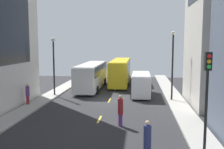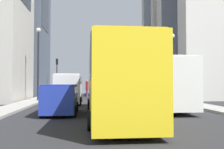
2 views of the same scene
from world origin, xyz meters
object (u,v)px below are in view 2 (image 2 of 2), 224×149
city_bus_white (152,81)px  pedestrian_crossing_mid (167,88)px  delivery_van_white (69,87)px  pedestrian_crossing_near (76,88)px  streetcar_yellow (112,78)px  traffic_light_near_corner (57,69)px  car_blue_0 (61,97)px  pedestrian_walking_far (87,88)px

city_bus_white → pedestrian_crossing_mid: city_bus_white is taller
delivery_van_white → pedestrian_crossing_near: delivery_van_white is taller
streetcar_yellow → delivery_van_white: streetcar_yellow is taller
pedestrian_crossing_near → traffic_light_near_corner: (2.90, 0.33, 2.83)m
streetcar_yellow → car_blue_0: 3.42m
delivery_van_white → pedestrian_crossing_near: (0.19, -17.18, -0.38)m
car_blue_0 → traffic_light_near_corner: 24.79m
city_bus_white → streetcar_yellow: 6.03m
delivery_van_white → pedestrian_crossing_mid: bearing=-150.9°
delivery_van_white → pedestrian_crossing_near: size_ratio=2.82×
car_blue_0 → pedestrian_crossing_mid: size_ratio=2.14×
pedestrian_crossing_mid → pedestrian_crossing_near: size_ratio=0.92×
pedestrian_crossing_near → pedestrian_walking_far: 5.96m
streetcar_yellow → traffic_light_near_corner: bearing=-76.7°
streetcar_yellow → car_blue_0: streetcar_yellow is taller
delivery_van_white → pedestrian_crossing_near: 17.18m
city_bus_white → delivery_van_white: bearing=-32.1°
car_blue_0 → delivery_van_white: bearing=-89.5°
pedestrian_walking_far → pedestrian_crossing_near: bearing=-63.9°
city_bus_white → pedestrian_crossing_near: (6.67, -21.24, -0.87)m
pedestrian_crossing_near → traffic_light_near_corner: bearing=76.7°
city_bus_white → pedestrian_walking_far: city_bus_white is taller
pedestrian_crossing_near → pedestrian_walking_far: pedestrian_walking_far is taller
car_blue_0 → pedestrian_walking_far: (-1.50, -19.04, 0.19)m
delivery_van_white → pedestrian_crossing_mid: 12.52m
car_blue_0 → traffic_light_near_corner: traffic_light_near_corner is taller
delivery_van_white → traffic_light_near_corner: size_ratio=1.13×
city_bus_white → car_blue_0: bearing=28.6°
traffic_light_near_corner → city_bus_white: bearing=114.6°
city_bus_white → pedestrian_walking_far: size_ratio=5.07×
city_bus_white → pedestrian_walking_far: 16.32m
city_bus_white → streetcar_yellow: streetcar_yellow is taller
traffic_light_near_corner → pedestrian_crossing_mid: bearing=142.5°
car_blue_0 → traffic_light_near_corner: size_ratio=0.79×
delivery_van_white → car_blue_0: 7.58m
traffic_light_near_corner → pedestrian_crossing_near: bearing=-173.5°
delivery_van_white → pedestrian_walking_far: (-1.57, -11.48, -0.30)m
pedestrian_crossing_near → pedestrian_walking_far: size_ratio=0.95×
city_bus_white → delivery_van_white: (6.48, -4.06, -0.49)m
streetcar_yellow → traffic_light_near_corner: size_ratio=2.35×
traffic_light_near_corner → delivery_van_white: bearing=100.4°
pedestrian_crossing_near → pedestrian_walking_far: (-1.76, 5.70, 0.07)m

